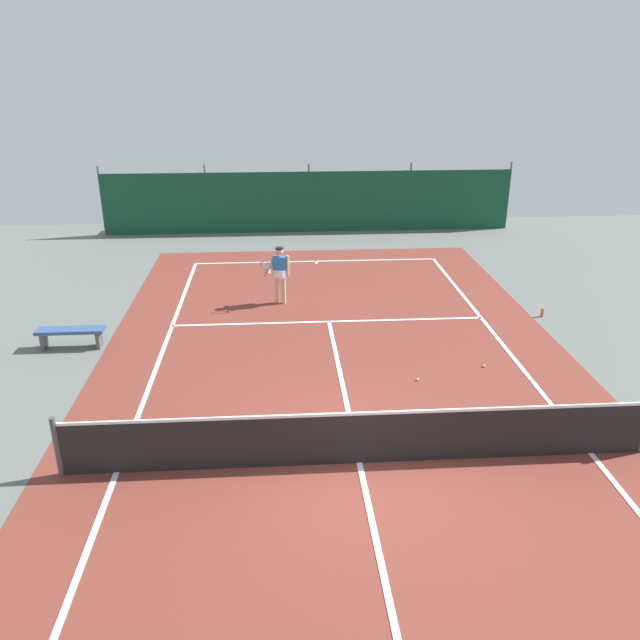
# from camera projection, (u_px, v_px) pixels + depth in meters

# --- Properties ---
(ground_plane) EXTENTS (36.00, 36.00, 0.00)m
(ground_plane) POSITION_uv_depth(u_px,v_px,m) (359.00, 463.00, 10.99)
(ground_plane) COLOR slate
(court_surface) EXTENTS (11.02, 26.60, 0.01)m
(court_surface) POSITION_uv_depth(u_px,v_px,m) (359.00, 463.00, 10.98)
(court_surface) COLOR brown
(court_surface) RESTS_ON ground
(tennis_net) EXTENTS (10.12, 0.10, 1.10)m
(tennis_net) POSITION_uv_depth(u_px,v_px,m) (360.00, 437.00, 10.79)
(tennis_net) COLOR black
(tennis_net) RESTS_ON ground
(back_fence) EXTENTS (16.30, 0.98, 2.70)m
(back_fence) POSITION_uv_depth(u_px,v_px,m) (309.00, 213.00, 26.05)
(back_fence) COLOR #14472D
(back_fence) RESTS_ON ground
(tennis_player) EXTENTS (0.82, 0.68, 1.64)m
(tennis_player) POSITION_uv_depth(u_px,v_px,m) (280.00, 271.00, 17.85)
(tennis_player) COLOR #D8AD8C
(tennis_player) RESTS_ON ground
(tennis_ball_near_player) EXTENTS (0.07, 0.07, 0.07)m
(tennis_ball_near_player) POSITION_uv_depth(u_px,v_px,m) (484.00, 366.00, 14.40)
(tennis_ball_near_player) COLOR #CCDB33
(tennis_ball_near_player) RESTS_ON ground
(tennis_ball_midcourt) EXTENTS (0.07, 0.07, 0.07)m
(tennis_ball_midcourt) POSITION_uv_depth(u_px,v_px,m) (418.00, 380.00, 13.78)
(tennis_ball_midcourt) COLOR #CCDB33
(tennis_ball_midcourt) RESTS_ON ground
(parked_car) EXTENTS (2.06, 4.22, 1.68)m
(parked_car) POSITION_uv_depth(u_px,v_px,m) (289.00, 195.00, 28.60)
(parked_car) COLOR navy
(parked_car) RESTS_ON ground
(courtside_bench) EXTENTS (1.60, 0.40, 0.49)m
(courtside_bench) POSITION_uv_depth(u_px,v_px,m) (71.00, 333.00, 15.26)
(courtside_bench) COLOR #335184
(courtside_bench) RESTS_ON ground
(water_bottle) EXTENTS (0.08, 0.08, 0.24)m
(water_bottle) POSITION_uv_depth(u_px,v_px,m) (542.00, 313.00, 17.21)
(water_bottle) COLOR #D84C38
(water_bottle) RESTS_ON ground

